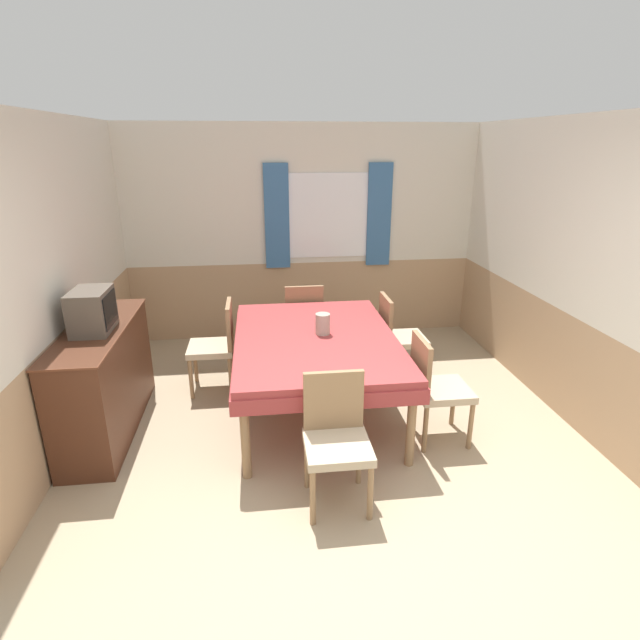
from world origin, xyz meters
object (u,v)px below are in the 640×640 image
chair_right_near (435,385)px  chair_head_near (336,435)px  sideboard (105,379)px  chair_head_window (303,318)px  dining_table (316,346)px  tv (92,311)px  chair_right_far (397,334)px  vase (323,324)px  chair_left_far (217,343)px

chair_right_near → chair_head_near: same height
chair_right_near → sideboard: sideboard is taller
chair_right_near → chair_head_window: size_ratio=1.00×
dining_table → tv: tv is taller
chair_right_far → dining_table: bearing=-58.0°
sideboard → chair_right_far: bearing=13.3°
sideboard → tv: size_ratio=3.85×
chair_right_near → chair_head_window: (-0.92, 1.78, 0.00)m
chair_right_near → vase: bearing=-126.4°
dining_table → vase: size_ratio=10.72×
tv → chair_right_far: bearing=14.7°
dining_table → vase: bearing=35.9°
dining_table → chair_right_far: 1.09m
chair_head_window → tv: tv is taller
sideboard → vase: same height
chair_head_window → chair_head_near: (0.00, -2.41, 0.00)m
chair_right_near → tv: 2.82m
chair_right_far → vase: vase is taller
chair_right_near → sideboard: bearing=-100.4°
chair_right_near → vase: (-0.85, 0.62, 0.34)m
chair_head_near → chair_head_window: bearing=-90.0°
chair_left_far → tv: (-0.89, -0.71, 0.61)m
sideboard → tv: (0.01, -0.07, 0.63)m
tv → sideboard: bearing=96.6°
chair_head_near → dining_table: bearing=-90.0°
chair_head_window → chair_head_near: size_ratio=1.00×
chair_right_far → sideboard: sideboard is taller
chair_head_window → sideboard: size_ratio=0.57×
chair_head_window → tv: 2.33m
chair_left_far → chair_right_far: same height
tv → chair_right_near: bearing=-9.0°
sideboard → vase: 1.92m
dining_table → tv: size_ratio=4.89×
chair_head_near → chair_right_near: bearing=-145.4°
chair_right_near → tv: tv is taller
chair_left_far → chair_right_far: 1.83m
chair_head_window → chair_right_far: bearing=-34.6°
chair_right_near → dining_table: bearing=-122.0°
chair_right_far → vase: size_ratio=4.85×
dining_table → chair_left_far: chair_left_far is taller
chair_left_far → chair_right_near: bearing=-122.0°
chair_right_near → sideboard: size_ratio=0.57×
chair_right_near → chair_left_far: 2.16m
chair_head_near → chair_right_far: bearing=-117.3°
chair_right_near → chair_left_far: (-1.83, 1.14, 0.00)m
tv → chair_head_window: bearing=36.7°
chair_right_far → vase: bearing=-58.4°
chair_right_far → tv: size_ratio=2.21×
chair_head_window → tv: bearing=-143.3°
chair_right_near → chair_left_far: size_ratio=1.00×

